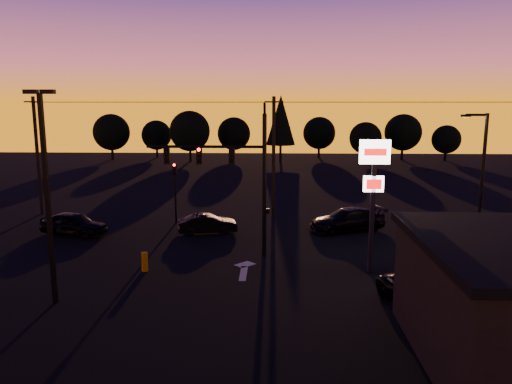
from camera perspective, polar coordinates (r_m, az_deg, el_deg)
ground at (r=24.90m, az=-2.75°, el=-10.04°), size 120.00×120.00×0.00m
lane_arrow at (r=26.42m, az=-1.35°, el=-8.79°), size 1.20×3.10×0.01m
traffic_signal_mast at (r=27.57m, az=-2.36°, el=2.57°), size 6.79×0.52×8.58m
secondary_signal at (r=35.90m, az=-9.25°, el=0.93°), size 0.30×0.31×4.35m
parking_lot_light at (r=22.62m, az=-22.84°, el=0.88°), size 1.25×0.30×9.14m
pylon_sign at (r=25.52m, az=13.31°, el=1.61°), size 1.50×0.28×6.80m
streetlight at (r=31.40m, az=24.30°, el=1.67°), size 1.55×0.35×8.00m
utility_pole_0 at (r=41.56m, az=-23.71°, el=3.88°), size 1.40×0.26×9.00m
utility_pole_1 at (r=37.47m, az=2.02°, el=4.13°), size 1.40×0.26×9.00m
power_wires at (r=37.24m, az=2.06°, el=10.22°), size 36.00×1.22×0.07m
bollard at (r=26.63m, az=-12.61°, el=-7.79°), size 0.33×0.33×0.99m
tree_0 at (r=77.21m, az=-16.20°, el=6.58°), size 5.36×5.36×6.74m
tree_1 at (r=78.51m, az=-11.31°, el=6.39°), size 4.54×4.54×5.71m
tree_2 at (r=72.37m, az=-7.58°, el=6.92°), size 5.77×5.78×7.26m
tree_3 at (r=75.64m, az=-2.55°, el=6.67°), size 4.95×4.95×6.22m
tree_4 at (r=72.30m, az=2.85°, el=8.23°), size 4.18×4.18×9.50m
tree_5 at (r=77.71m, az=7.24°, el=6.70°), size 4.95×4.95×6.22m
tree_6 at (r=72.61m, az=12.40°, el=6.04°), size 4.54×4.54×5.71m
tree_7 at (r=76.77m, az=16.46°, el=6.55°), size 5.36×5.36×6.74m
tree_8 at (r=77.59m, az=20.92°, el=5.63°), size 4.12×4.12×5.19m
car_left at (r=34.79m, az=-20.13°, el=-3.42°), size 4.75×2.93×1.51m
car_mid at (r=33.29m, az=-5.56°, el=-3.63°), size 4.10×2.17×1.28m
car_right at (r=34.25m, az=10.37°, el=-3.14°), size 5.69×3.93×1.53m
suv_parked at (r=22.54m, az=18.49°, el=-11.11°), size 3.43×4.99×1.27m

